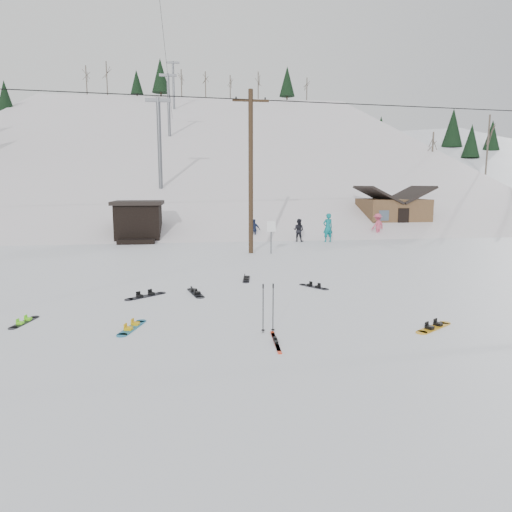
{
  "coord_description": "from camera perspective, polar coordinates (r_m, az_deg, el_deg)",
  "views": [
    {
      "loc": [
        -1.26,
        -11.61,
        3.9
      ],
      "look_at": [
        0.91,
        4.06,
        1.4
      ],
      "focal_mm": 32.0,
      "sensor_mm": 36.0,
      "label": 1
    }
  ],
  "objects": [
    {
      "name": "ridge_right",
      "position": [
        74.56,
        24.12,
        -3.34
      ],
      "size": [
        45.66,
        93.98,
        54.59
      ],
      "primitive_type": "cube",
      "rotation": [
        0.21,
        -0.05,
        -0.12
      ],
      "color": "white",
      "rests_on": "ground"
    },
    {
      "name": "skier_dark",
      "position": [
        31.39,
        5.35,
        3.24
      ],
      "size": [
        0.96,
        0.92,
        1.56
      ],
      "primitive_type": "imported",
      "rotation": [
        0.0,
        0.0,
        2.54
      ],
      "color": "black",
      "rests_on": "ground"
    },
    {
      "name": "lift_tower_mid",
      "position": [
        62.55,
        -10.87,
        18.45
      ],
      "size": [
        2.2,
        0.36,
        8.0
      ],
      "color": "#595B60",
      "rests_on": "ski_slope"
    },
    {
      "name": "ski_poles",
      "position": [
        12.11,
        1.52,
        -6.47
      ],
      "size": [
        0.36,
        0.1,
        1.32
      ],
      "color": "black",
      "rests_on": "ground"
    },
    {
      "name": "lift_tower_far",
      "position": [
        83.4,
        -10.28,
        20.57
      ],
      "size": [
        2.2,
        0.36,
        8.0
      ],
      "color": "#595B60",
      "rests_on": "ski_slope"
    },
    {
      "name": "utility_pole",
      "position": [
        25.83,
        -0.66,
        10.71
      ],
      "size": [
        2.0,
        0.26,
        9.0
      ],
      "color": "#3A2819",
      "rests_on": "ground"
    },
    {
      "name": "hero_snowboard",
      "position": [
        13.06,
        -15.25,
        -8.6
      ],
      "size": [
        0.65,
        1.48,
        0.11
      ],
      "rotation": [
        0.0,
        0.0,
        1.27
      ],
      "color": "#177099",
      "rests_on": "ground"
    },
    {
      "name": "cabin",
      "position": [
        39.22,
        16.68,
        5.07
      ],
      "size": [
        5.39,
        4.4,
        3.77
      ],
      "color": "brown",
      "rests_on": "ground"
    },
    {
      "name": "hero_skis",
      "position": [
        11.57,
        2.48,
        -10.61
      ],
      "size": [
        0.19,
        1.63,
        0.08
      ],
      "rotation": [
        0.0,
        0.0,
        -0.06
      ],
      "color": "red",
      "rests_on": "ground"
    },
    {
      "name": "skier_teal",
      "position": [
        31.45,
        8.97,
        3.53
      ],
      "size": [
        0.79,
        0.59,
        1.94
      ],
      "primitive_type": "imported",
      "rotation": [
        0.0,
        0.0,
        3.34
      ],
      "color": "#0B6C71",
      "rests_on": "ground"
    },
    {
      "name": "lift_tower_near",
      "position": [
        41.89,
        -11.99,
        14.21
      ],
      "size": [
        2.2,
        0.36,
        8.0
      ],
      "color": "#595B60",
      "rests_on": "ski_slope"
    },
    {
      "name": "board_scatter_d",
      "position": [
        17.62,
        7.23,
        -3.8
      ],
      "size": [
        0.92,
        1.17,
        0.1
      ],
      "rotation": [
        0.0,
        0.0,
        -0.94
      ],
      "color": "black",
      "rests_on": "ground"
    },
    {
      "name": "treeline_crest",
      "position": [
        97.7,
        -7.21,
        6.62
      ],
      "size": [
        50.0,
        6.0,
        10.0
      ],
      "primitive_type": null,
      "color": "black",
      "rests_on": "ski_slope"
    },
    {
      "name": "trail_sign",
      "position": [
        25.7,
        1.91,
        3.11
      ],
      "size": [
        0.5,
        0.09,
        1.85
      ],
      "color": "#595B60",
      "rests_on": "ground"
    },
    {
      "name": "lift_hut",
      "position": [
        32.86,
        -14.45,
        4.27
      ],
      "size": [
        3.4,
        4.1,
        2.75
      ],
      "color": "black",
      "rests_on": "ground"
    },
    {
      "name": "board_scatter_c",
      "position": [
        14.67,
        -26.99,
        -7.35
      ],
      "size": [
        0.49,
        1.27,
        0.09
      ],
      "rotation": [
        0.0,
        0.0,
        1.34
      ],
      "color": "black",
      "rests_on": "ground"
    },
    {
      "name": "board_scatter_b",
      "position": [
        16.63,
        -7.57,
        -4.56
      ],
      "size": [
        0.62,
        1.61,
        0.12
      ],
      "rotation": [
        0.0,
        0.0,
        1.81
      ],
      "color": "black",
      "rests_on": "ground"
    },
    {
      "name": "skier_pink",
      "position": [
        34.83,
        14.96,
        3.7
      ],
      "size": [
        1.31,
        1.09,
        1.77
      ],
      "primitive_type": "imported",
      "rotation": [
        0.0,
        0.0,
        3.59
      ],
      "color": "#C14460",
      "rests_on": "ground"
    },
    {
      "name": "board_scatter_a",
      "position": [
        16.5,
        -13.64,
        -4.85
      ],
      "size": [
        1.34,
        1.12,
        0.11
      ],
      "rotation": [
        0.0,
        0.0,
        0.67
      ],
      "color": "black",
      "rests_on": "ground"
    },
    {
      "name": "ski_slope",
      "position": [
        68.5,
        -6.65,
        -4.51
      ],
      "size": [
        60.0,
        85.24,
        65.97
      ],
      "primitive_type": "cube",
      "rotation": [
        0.31,
        0.0,
        0.0
      ],
      "color": "white",
      "rests_on": "ground"
    },
    {
      "name": "treeline_right",
      "position": [
        65.41,
        26.94,
        4.59
      ],
      "size": [
        20.0,
        60.0,
        10.0
      ],
      "primitive_type": null,
      "color": "black",
      "rests_on": "ground"
    },
    {
      "name": "board_scatter_f",
      "position": [
        18.87,
        -1.21,
        -2.87
      ],
      "size": [
        0.45,
        1.43,
        0.1
      ],
      "rotation": [
        0.0,
        0.0,
        1.41
      ],
      "color": "black",
      "rests_on": "ground"
    },
    {
      "name": "ground",
      "position": [
        12.31,
        -1.63,
        -9.49
      ],
      "size": [
        200.0,
        200.0,
        0.0
      ],
      "primitive_type": "plane",
      "color": "white",
      "rests_on": "ground"
    },
    {
      "name": "skier_navy",
      "position": [
        32.36,
        -0.22,
        3.35
      ],
      "size": [
        0.92,
        0.71,
        1.45
      ],
      "primitive_type": "imported",
      "rotation": [
        0.0,
        0.0,
        2.66
      ],
      "color": "#1B2545",
      "rests_on": "ground"
    },
    {
      "name": "board_scatter_e",
      "position": [
        13.54,
        21.33,
        -8.27
      ],
      "size": [
        1.37,
        0.99,
        0.11
      ],
      "rotation": [
        0.0,
        0.0,
        0.58
      ],
      "color": "#F4A81B",
      "rests_on": "ground"
    }
  ]
}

